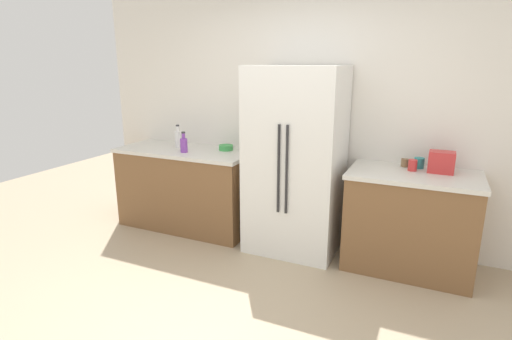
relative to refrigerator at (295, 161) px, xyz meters
The scene contains 12 objects.
ground_plane 1.69m from the refrigerator, 89.01° to the right, with size 10.26×10.26×0.00m, color tan.
kitchen_back_panel 0.59m from the refrigerator, 86.66° to the left, with size 5.13×0.10×2.70m, color silver.
counter_left 1.41m from the refrigerator, behind, with size 1.57×0.69×0.93m.
counter_right 1.21m from the refrigerator, ahead, with size 1.14×0.69×0.93m.
refrigerator is the anchor object (origin of this frame).
toaster 1.33m from the refrigerator, ahead, with size 0.22×0.16×0.19m, color red.
bottle_a 1.26m from the refrigerator, behind, with size 0.08×0.08×0.23m.
bottle_b 1.47m from the refrigerator, behind, with size 0.07×0.07×0.27m.
cup_a 1.09m from the refrigerator, ahead, with size 0.08×0.08×0.10m, color red.
cup_b 1.16m from the refrigerator, 11.35° to the left, with size 0.09×0.09×0.10m, color teal.
cup_c 1.04m from the refrigerator, 13.11° to the left, with size 0.07×0.07×0.07m, color brown.
bowl_a 0.91m from the refrigerator, 168.31° to the left, with size 0.16×0.16×0.06m, color green.
Camera 1 is at (1.23, -2.29, 1.89)m, focal length 28.15 mm.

